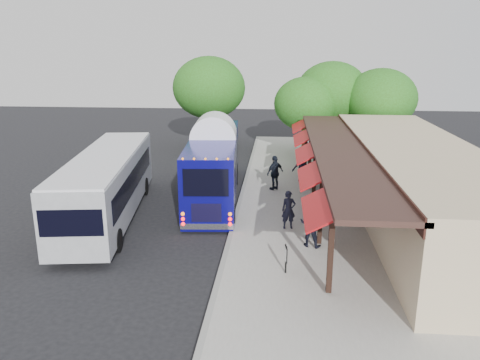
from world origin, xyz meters
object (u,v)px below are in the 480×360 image
at_px(ped_a, 289,210).
at_px(ped_c, 275,173).
at_px(city_bus, 108,183).
at_px(sign_board, 286,255).
at_px(coach_bus, 214,162).
at_px(ped_d, 301,167).
at_px(ped_b, 311,224).

distance_m(ped_a, ped_c, 5.92).
distance_m(city_bus, sign_board, 10.09).
xyz_separation_m(coach_bus, ped_c, (3.30, 1.03, -0.81)).
bearing_deg(ped_c, city_bus, -11.28).
distance_m(city_bus, ped_d, 11.61).
relative_size(ped_b, ped_c, 0.96).
bearing_deg(sign_board, ped_c, 85.78).
height_order(coach_bus, city_bus, coach_bus).
bearing_deg(coach_bus, city_bus, -145.01).
bearing_deg(coach_bus, ped_b, -58.47).
distance_m(coach_bus, ped_a, 6.35).
bearing_deg(ped_a, ped_d, 74.69).
relative_size(ped_c, sign_board, 1.92).
relative_size(ped_a, ped_b, 0.91).
height_order(ped_b, ped_c, ped_c).
bearing_deg(city_bus, coach_bus, 31.49).
bearing_deg(ped_a, sign_board, -100.96).
height_order(coach_bus, ped_c, coach_bus).
relative_size(city_bus, ped_c, 6.05).
height_order(ped_d, sign_board, ped_d).
height_order(ped_b, sign_board, ped_b).
bearing_deg(sign_board, ped_b, 60.63).
relative_size(city_bus, ped_d, 7.02).
xyz_separation_m(city_bus, ped_d, (9.46, 6.70, -0.74)).
bearing_deg(city_bus, ped_b, -25.13).
relative_size(ped_c, ped_d, 1.16).
distance_m(ped_c, sign_board, 10.26).
distance_m(coach_bus, city_bus, 5.96).
height_order(city_bus, ped_b, city_bus).
bearing_deg(coach_bus, ped_a, -54.88).
xyz_separation_m(ped_c, ped_d, (1.55, 1.90, -0.14)).
bearing_deg(ped_b, ped_a, -45.18).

